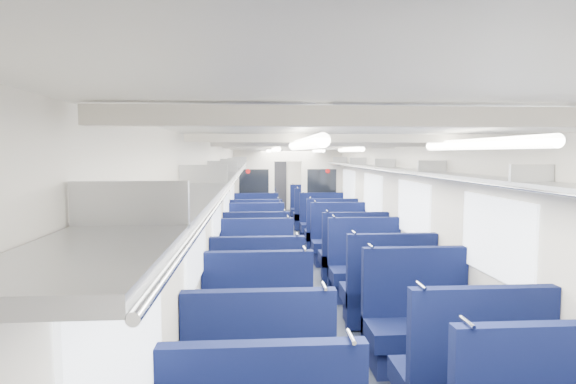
% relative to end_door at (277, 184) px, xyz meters
% --- Properties ---
extents(floor, '(2.80, 18.00, 0.01)m').
position_rel_end_door_xyz_m(floor, '(0.00, -8.94, -1.00)').
color(floor, black).
rests_on(floor, ground).
extents(ceiling, '(2.80, 18.00, 0.01)m').
position_rel_end_door_xyz_m(ceiling, '(0.00, -8.94, 1.35)').
color(ceiling, white).
rests_on(ceiling, wall_left).
extents(wall_left, '(0.02, 18.00, 2.35)m').
position_rel_end_door_xyz_m(wall_left, '(-1.40, -8.94, 0.18)').
color(wall_left, beige).
rests_on(wall_left, floor).
extents(dado_left, '(0.03, 17.90, 0.70)m').
position_rel_end_door_xyz_m(dado_left, '(-1.39, -8.94, -0.65)').
color(dado_left, '#101535').
rests_on(dado_left, floor).
extents(wall_right, '(0.02, 18.00, 2.35)m').
position_rel_end_door_xyz_m(wall_right, '(1.40, -8.94, 0.18)').
color(wall_right, beige).
rests_on(wall_right, floor).
extents(dado_right, '(0.03, 17.90, 0.70)m').
position_rel_end_door_xyz_m(dado_right, '(1.39, -8.94, -0.65)').
color(dado_right, '#101535').
rests_on(dado_right, floor).
extents(wall_far, '(2.80, 0.02, 2.35)m').
position_rel_end_door_xyz_m(wall_far, '(0.00, 0.06, 0.18)').
color(wall_far, beige).
rests_on(wall_far, floor).
extents(luggage_rack_left, '(0.36, 17.40, 0.18)m').
position_rel_end_door_xyz_m(luggage_rack_left, '(-1.21, -8.94, 0.97)').
color(luggage_rack_left, '#B2B5BA').
rests_on(luggage_rack_left, wall_left).
extents(luggage_rack_right, '(0.36, 17.40, 0.18)m').
position_rel_end_door_xyz_m(luggage_rack_right, '(1.21, -8.94, 0.97)').
color(luggage_rack_right, '#B2B5BA').
rests_on(luggage_rack_right, wall_right).
extents(windows, '(2.78, 15.60, 0.75)m').
position_rel_end_door_xyz_m(windows, '(0.00, -9.40, 0.42)').
color(windows, white).
rests_on(windows, wall_left).
extents(ceiling_fittings, '(2.70, 16.06, 0.11)m').
position_rel_end_door_xyz_m(ceiling_fittings, '(0.00, -9.20, 1.29)').
color(ceiling_fittings, beige).
rests_on(ceiling_fittings, ceiling).
extents(end_door, '(0.75, 0.06, 2.00)m').
position_rel_end_door_xyz_m(end_door, '(0.00, 0.00, 0.00)').
color(end_door, black).
rests_on(end_door, floor).
extents(bulkhead, '(2.80, 0.10, 2.35)m').
position_rel_end_door_xyz_m(bulkhead, '(-0.00, -6.20, 0.23)').
color(bulkhead, beige).
rests_on(bulkhead, floor).
extents(seat_6, '(1.12, 0.62, 1.25)m').
position_rel_end_door_xyz_m(seat_6, '(-0.83, -13.79, -0.62)').
color(seat_6, '#0D1540').
rests_on(seat_6, floor).
extents(seat_7, '(1.12, 0.62, 1.25)m').
position_rel_end_door_xyz_m(seat_7, '(0.83, -13.70, -0.62)').
color(seat_7, '#0D1540').
rests_on(seat_7, floor).
extents(seat_8, '(1.12, 0.62, 1.25)m').
position_rel_end_door_xyz_m(seat_8, '(-0.83, -12.64, -0.62)').
color(seat_8, '#0D1540').
rests_on(seat_8, floor).
extents(seat_9, '(1.12, 0.62, 1.25)m').
position_rel_end_door_xyz_m(seat_9, '(0.83, -12.54, -0.62)').
color(seat_9, '#0D1540').
rests_on(seat_9, floor).
extents(seat_10, '(1.12, 0.62, 1.25)m').
position_rel_end_door_xyz_m(seat_10, '(-0.83, -11.36, -0.62)').
color(seat_10, '#0D1540').
rests_on(seat_10, floor).
extents(seat_11, '(1.12, 0.62, 1.25)m').
position_rel_end_door_xyz_m(seat_11, '(0.83, -11.37, -0.62)').
color(seat_11, '#0D1540').
rests_on(seat_11, floor).
extents(seat_12, '(1.12, 0.62, 1.25)m').
position_rel_end_door_xyz_m(seat_12, '(-0.83, -10.26, -0.62)').
color(seat_12, '#0D1540').
rests_on(seat_12, floor).
extents(seat_13, '(1.12, 0.62, 1.25)m').
position_rel_end_door_xyz_m(seat_13, '(0.83, -10.41, -0.62)').
color(seat_13, '#0D1540').
rests_on(seat_13, floor).
extents(seat_14, '(1.12, 0.62, 1.25)m').
position_rel_end_door_xyz_m(seat_14, '(-0.83, -9.10, -0.62)').
color(seat_14, '#0D1540').
rests_on(seat_14, floor).
extents(seat_15, '(1.12, 0.62, 1.25)m').
position_rel_end_door_xyz_m(seat_15, '(0.83, -9.11, -0.62)').
color(seat_15, '#0D1540').
rests_on(seat_15, floor).
extents(seat_16, '(1.12, 0.62, 1.25)m').
position_rel_end_door_xyz_m(seat_16, '(-0.83, -8.07, -0.62)').
color(seat_16, '#0D1540').
rests_on(seat_16, floor).
extents(seat_17, '(1.12, 0.62, 1.25)m').
position_rel_end_door_xyz_m(seat_17, '(0.83, -8.03, -0.62)').
color(seat_17, '#0D1540').
rests_on(seat_17, floor).
extents(seat_18, '(1.12, 0.62, 1.25)m').
position_rel_end_door_xyz_m(seat_18, '(-0.83, -6.74, -0.62)').
color(seat_18, '#0D1540').
rests_on(seat_18, floor).
extents(seat_19, '(1.12, 0.62, 1.25)m').
position_rel_end_door_xyz_m(seat_19, '(0.83, -6.74, -0.62)').
color(seat_19, '#0D1540').
rests_on(seat_19, floor).
extents(seat_20, '(1.12, 0.62, 1.25)m').
position_rel_end_door_xyz_m(seat_20, '(-0.83, -4.80, -0.62)').
color(seat_20, '#0D1540').
rests_on(seat_20, floor).
extents(seat_21, '(1.12, 0.62, 1.25)m').
position_rel_end_door_xyz_m(seat_21, '(0.83, -4.88, -0.62)').
color(seat_21, '#0D1540').
rests_on(seat_21, floor).
extents(seat_22, '(1.12, 0.62, 1.25)m').
position_rel_end_door_xyz_m(seat_22, '(-0.83, -3.68, -0.62)').
color(seat_22, '#0D1540').
rests_on(seat_22, floor).
extents(seat_23, '(1.12, 0.62, 1.25)m').
position_rel_end_door_xyz_m(seat_23, '(0.83, -3.58, -0.62)').
color(seat_23, '#0D1540').
rests_on(seat_23, floor).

